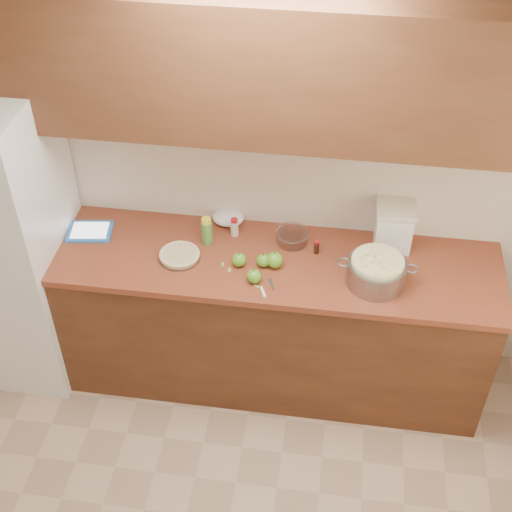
# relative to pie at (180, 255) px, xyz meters

# --- Properties ---
(room_shell) EXTENTS (3.60, 3.60, 3.60)m
(room_shell) POSITION_rel_pie_xyz_m (0.41, -1.42, 0.36)
(room_shell) COLOR tan
(room_shell) RESTS_ON ground
(counter_run) EXTENTS (2.64, 0.68, 0.92)m
(counter_run) POSITION_rel_pie_xyz_m (0.41, 0.06, -0.48)
(counter_run) COLOR #592F19
(counter_run) RESTS_ON ground
(upper_cabinets) EXTENTS (2.60, 0.34, 0.70)m
(upper_cabinets) POSITION_rel_pie_xyz_m (0.41, 0.21, 1.01)
(upper_cabinets) COLOR #57341A
(upper_cabinets) RESTS_ON room_shell
(fridge) EXTENTS (0.70, 0.70, 1.80)m
(fridge) POSITION_rel_pie_xyz_m (-1.03, 0.02, -0.04)
(fridge) COLOR silver
(fridge) RESTS_ON ground
(pie) EXTENTS (0.23, 0.23, 0.04)m
(pie) POSITION_rel_pie_xyz_m (0.00, 0.00, 0.00)
(pie) COLOR silver
(pie) RESTS_ON counter_run
(colander) EXTENTS (0.41, 0.31, 0.15)m
(colander) POSITION_rel_pie_xyz_m (1.05, -0.04, 0.05)
(colander) COLOR gray
(colander) RESTS_ON counter_run
(flour_canister) EXTENTS (0.21, 0.21, 0.26)m
(flour_canister) POSITION_rel_pie_xyz_m (1.13, 0.29, 0.11)
(flour_canister) COLOR white
(flour_canister) RESTS_ON counter_run
(tablet) EXTENTS (0.27, 0.22, 0.02)m
(tablet) POSITION_rel_pie_xyz_m (-0.55, 0.14, -0.01)
(tablet) COLOR blue
(tablet) RESTS_ON counter_run
(paring_knife) EXTENTS (0.08, 0.16, 0.02)m
(paring_knife) POSITION_rel_pie_xyz_m (0.49, -0.20, -0.01)
(paring_knife) COLOR gray
(paring_knife) RESTS_ON counter_run
(lemon_bottle) EXTENTS (0.06, 0.06, 0.16)m
(lemon_bottle) POSITION_rel_pie_xyz_m (0.12, 0.15, 0.06)
(lemon_bottle) COLOR #4C8C38
(lemon_bottle) RESTS_ON counter_run
(cinnamon_shaker) EXTENTS (0.04, 0.04, 0.11)m
(cinnamon_shaker) POSITION_rel_pie_xyz_m (0.26, 0.24, 0.03)
(cinnamon_shaker) COLOR beige
(cinnamon_shaker) RESTS_ON counter_run
(vanilla_bottle) EXTENTS (0.03, 0.03, 0.08)m
(vanilla_bottle) POSITION_rel_pie_xyz_m (0.73, 0.15, 0.02)
(vanilla_bottle) COLOR black
(vanilla_bottle) RESTS_ON counter_run
(mixing_bowl) EXTENTS (0.19, 0.19, 0.07)m
(mixing_bowl) POSITION_rel_pie_xyz_m (0.59, 0.22, 0.02)
(mixing_bowl) COLOR silver
(mixing_bowl) RESTS_ON counter_run
(paper_towel) EXTENTS (0.21, 0.19, 0.07)m
(paper_towel) POSITION_rel_pie_xyz_m (0.21, 0.34, 0.02)
(paper_towel) COLOR white
(paper_towel) RESTS_ON counter_run
(apple_left) EXTENTS (0.08, 0.08, 0.09)m
(apple_left) POSITION_rel_pie_xyz_m (0.33, -0.01, 0.02)
(apple_left) COLOR #539521
(apple_left) RESTS_ON counter_run
(apple_center) EXTENTS (0.07, 0.07, 0.09)m
(apple_center) POSITION_rel_pie_xyz_m (0.46, 0.00, 0.02)
(apple_center) COLOR #539521
(apple_center) RESTS_ON counter_run
(apple_front) EXTENTS (0.08, 0.08, 0.09)m
(apple_front) POSITION_rel_pie_xyz_m (0.43, -0.13, 0.02)
(apple_front) COLOR #539521
(apple_front) RESTS_ON counter_run
(apple_extra) EXTENTS (0.09, 0.09, 0.10)m
(apple_extra) POSITION_rel_pie_xyz_m (0.52, 0.01, 0.03)
(apple_extra) COLOR #539521
(apple_extra) RESTS_ON counter_run
(peel_a) EXTENTS (0.02, 0.03, 0.00)m
(peel_a) POSITION_rel_pie_xyz_m (0.24, -0.02, -0.02)
(peel_a) COLOR #84A550
(peel_a) RESTS_ON counter_run
(peel_b) EXTENTS (0.03, 0.03, 0.00)m
(peel_b) POSITION_rel_pie_xyz_m (0.44, -0.16, -0.02)
(peel_b) COLOR #84A550
(peel_b) RESTS_ON counter_run
(peel_c) EXTENTS (0.02, 0.04, 0.00)m
(peel_c) POSITION_rel_pie_xyz_m (0.28, -0.06, -0.02)
(peel_c) COLOR #84A550
(peel_c) RESTS_ON counter_run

